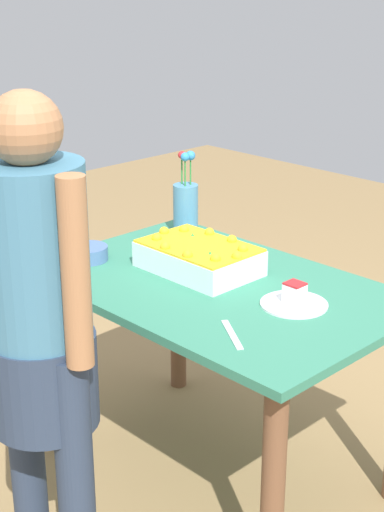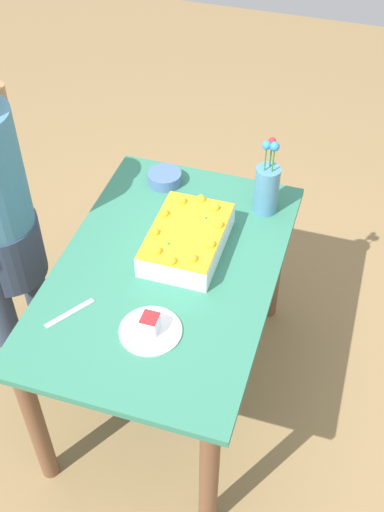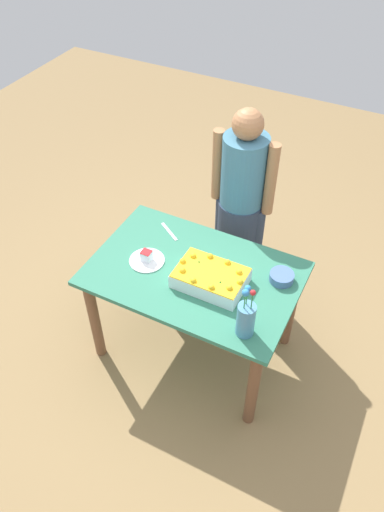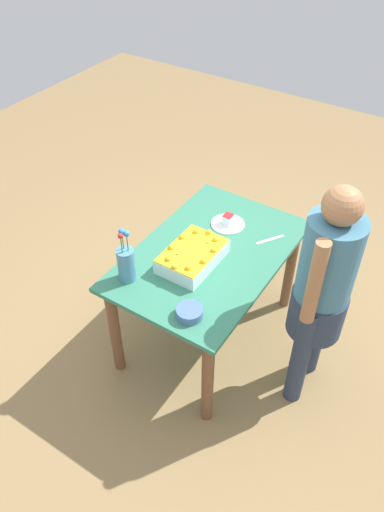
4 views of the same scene
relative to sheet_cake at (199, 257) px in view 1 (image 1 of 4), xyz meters
name	(u,v)px [view 1 (image 1 of 4)]	position (x,y,z in m)	size (l,w,h in m)	color
ground_plane	(214,468)	(-0.13, 0.04, -0.81)	(8.00, 8.00, 0.00)	olive
dining_table	(216,319)	(-0.13, 0.04, -0.19)	(1.26, 0.82, 0.76)	#337A5E
sheet_cake	(199,257)	(0.00, 0.00, 0.00)	(0.41, 0.28, 0.12)	white
serving_plate_with_slice	(294,300)	(-0.43, 0.00, -0.03)	(0.22, 0.22, 0.08)	white
cake_knife	(232,334)	(-0.44, 0.30, -0.05)	(0.20, 0.02, 0.00)	silver
flower_vase	(186,207)	(0.32, -0.24, 0.07)	(0.10, 0.10, 0.35)	teal
fruit_bowl	(88,253)	(0.36, 0.22, -0.03)	(0.15, 0.15, 0.05)	#4B6B9E
person_standing	(39,318)	(-0.12, 0.75, 0.05)	(0.45, 0.31, 1.49)	#2A384E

